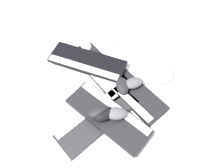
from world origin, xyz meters
TOP-DOWN VIEW (x-y plane):
  - ground_plane at (0.00, 0.00)m, footprint 3.20×3.20m
  - keyboard_0 at (0.16, 0.00)m, footprint 0.41×0.43m
  - keyboard_1 at (-0.01, 0.13)m, footprint 0.39×0.44m
  - keyboard_2 at (-0.01, -0.17)m, footprint 0.42×0.41m
  - keyboard_3 at (0.04, -0.17)m, footprint 0.44×0.39m
  - keyboard_4 at (-0.08, 0.17)m, footprint 0.46×0.29m
  - mouse_0 at (0.03, -0.18)m, footprint 0.13×0.11m
  - mouse_1 at (0.35, -0.18)m, footprint 0.13×0.11m
  - mouse_2 at (-0.11, 0.32)m, footprint 0.10×0.13m
  - mouse_3 at (0.17, 0.02)m, footprint 0.13×0.10m
  - mouse_4 at (0.01, -0.17)m, footprint 0.12×0.09m
  - mouse_5 at (0.12, 0.00)m, footprint 0.08×0.12m
  - mouse_6 at (0.08, -0.18)m, footprint 0.11×0.07m
  - cable_0 at (0.28, 0.20)m, footprint 0.37×0.35m

SIDE VIEW (x-z plane):
  - ground_plane at x=0.00m, z-range 0.00..0.00m
  - cable_0 at x=0.28m, z-range 0.00..0.01m
  - keyboard_0 at x=0.16m, z-range 0.00..0.03m
  - keyboard_1 at x=-0.01m, z-range 0.00..0.03m
  - keyboard_2 at x=-0.01m, z-range 0.00..0.03m
  - mouse_1 at x=0.35m, z-range 0.00..0.04m
  - mouse_2 at x=-0.11m, z-range 0.00..0.04m
  - keyboard_3 at x=0.04m, z-range 0.03..0.06m
  - keyboard_4 at x=-0.08m, z-range 0.03..0.06m
  - mouse_3 at x=0.17m, z-range 0.03..0.07m
  - mouse_5 at x=0.12m, z-range 0.03..0.07m
  - mouse_0 at x=0.03m, z-range 0.06..0.10m
  - mouse_4 at x=0.01m, z-range 0.06..0.10m
  - mouse_6 at x=0.08m, z-range 0.06..0.10m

